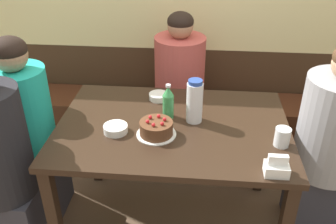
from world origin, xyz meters
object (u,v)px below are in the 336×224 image
birthday_cake (156,128)px  glass_water_tall (282,137)px  person_dark_striped (329,145)px  water_pitcher (195,101)px  napkin_holder (277,168)px  bowl_rice_small (116,129)px  person_pale_blue_shirt (179,94)px  soju_bottle (168,102)px  bowl_soup_white (159,96)px  bench_seat (181,125)px  person_teal_shirt (28,135)px  person_grey_tee (0,167)px

birthday_cake → glass_water_tall: same height
person_dark_striped → water_pitcher: bearing=2.8°
napkin_holder → bowl_rice_small: (-0.80, 0.28, -0.02)m
person_pale_blue_shirt → soju_bottle: bearing=-2.3°
bowl_soup_white → water_pitcher: bearing=-46.3°
bowl_rice_small → person_dark_striped: bearing=9.2°
bench_seat → person_dark_striped: bearing=-39.3°
person_teal_shirt → person_pale_blue_shirt: (0.90, 0.63, -0.00)m
water_pitcher → bowl_rice_small: water_pitcher is taller
soju_bottle → person_grey_tee: (-0.87, -0.35, -0.25)m
bench_seat → soju_bottle: 0.98m
bowl_rice_small → person_teal_shirt: 0.66m
water_pitcher → person_grey_tee: size_ratio=0.20×
soju_bottle → person_grey_tee: person_grey_tee is taller
soju_bottle → water_pitcher: bearing=-10.2°
napkin_holder → person_pale_blue_shirt: (-0.51, 1.09, -0.22)m
bench_seat → birthday_cake: birthday_cake is taller
water_pitcher → napkin_holder: size_ratio=2.30×
birthday_cake → soju_bottle: 0.20m
person_pale_blue_shirt → person_grey_tee: size_ratio=0.96×
bowl_soup_white → person_dark_striped: person_dark_striped is taller
person_grey_tee → water_pitcher: bearing=17.5°
napkin_holder → person_dark_striped: bearing=49.9°
soju_bottle → person_pale_blue_shirt: person_pale_blue_shirt is taller
person_teal_shirt → person_dark_striped: 1.81m
water_pitcher → glass_water_tall: (0.45, -0.20, -0.07)m
bench_seat → bowl_rice_small: size_ratio=19.78×
bench_seat → person_dark_striped: 1.23m
bench_seat → soju_bottle: bearing=-92.6°
napkin_holder → person_teal_shirt: 1.49m
birthday_cake → water_pitcher: water_pitcher is taller
bowl_soup_white → person_pale_blue_shirt: (0.10, 0.42, -0.20)m
glass_water_tall → person_grey_tee: bearing=-175.3°
person_teal_shirt → person_dark_striped: size_ratio=0.99×
bench_seat → water_pitcher: bearing=-81.6°
glass_water_tall → soju_bottle: bearing=159.3°
birthday_cake → bowl_rice_small: birthday_cake is taller
bowl_soup_white → bowl_rice_small: size_ratio=0.93×
bowl_soup_white → bowl_rice_small: (-0.19, -0.39, 0.00)m
person_teal_shirt → person_pale_blue_shirt: person_teal_shirt is taller
bench_seat → person_dark_striped: person_dark_striped is taller
water_pitcher → person_pale_blue_shirt: bearing=100.6°
bowl_rice_small → glass_water_tall: (0.87, -0.04, 0.03)m
person_pale_blue_shirt → water_pitcher: bearing=10.6°
bowl_soup_white → person_teal_shirt: size_ratio=0.10×
bowl_rice_small → person_pale_blue_shirt: bearing=70.1°
bench_seat → person_grey_tee: person_grey_tee is taller
bowl_soup_white → person_dark_striped: 1.05m
bowl_soup_white → soju_bottle: bearing=-69.5°
napkin_holder → bowl_soup_white: napkin_holder is taller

